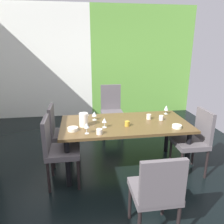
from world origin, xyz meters
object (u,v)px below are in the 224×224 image
wine_glass_east (94,114)px  cup_north (127,124)px  dining_table (125,127)px  chair_head_near (157,191)px  chair_left_far (60,130)px  chair_head_far (112,108)px  wine_glass_front (104,121)px  serving_bowl_near_shelf (73,129)px  chair_right_near (195,138)px  chair_left_near (57,147)px  serving_bowl_center (177,126)px  wine_glass_rear (166,108)px  cup_south (161,118)px  cup_near_window (149,117)px  pitcher_right (84,120)px  cup_left (99,132)px  wine_glass_west (87,126)px

wine_glass_east → cup_north: bearing=-36.1°
dining_table → chair_head_near: 1.35m
chair_left_far → chair_head_far: chair_head_far is taller
wine_glass_front → serving_bowl_near_shelf: bearing=-172.5°
serving_bowl_near_shelf → cup_north: (0.77, 0.07, 0.01)m
chair_right_near → cup_north: 1.02m
chair_left_near → serving_bowl_center: (1.66, -0.02, 0.21)m
wine_glass_east → serving_bowl_center: wine_glass_east is taller
wine_glass_rear → cup_south: size_ratio=1.99×
chair_head_near → serving_bowl_near_shelf: size_ratio=6.50×
serving_bowl_center → cup_near_window: bearing=123.6°
wine_glass_rear → pitcher_right: bearing=-165.1°
wine_glass_rear → chair_right_near: bearing=-70.7°
serving_bowl_center → cup_north: 0.70m
serving_bowl_center → cup_near_window: (-0.28, 0.42, 0.02)m
chair_right_near → cup_left: (-1.40, -0.08, 0.22)m
serving_bowl_near_shelf → pitcher_right: size_ratio=0.74×
chair_head_near → chair_left_far: bearing=121.7°
chair_left_far → serving_bowl_near_shelf: (0.22, -0.50, 0.21)m
cup_near_window → cup_left: bearing=-149.9°
chair_left_near → wine_glass_east: (0.54, 0.49, 0.28)m
cup_south → chair_right_near: bearing=-38.9°
chair_right_near → serving_bowl_center: size_ratio=7.30×
chair_left_near → wine_glass_rear: bearing=109.4°
pitcher_right → chair_head_far: bearing=66.6°
chair_head_near → wine_glass_front: bearing=106.7°
wine_glass_west → chair_left_far: bearing=122.6°
serving_bowl_near_shelf → cup_near_window: (1.16, 0.31, 0.02)m
chair_left_far → wine_glass_east: bearing=78.4°
dining_table → wine_glass_rear: (0.77, 0.32, 0.18)m
chair_left_far → chair_head_near: 1.92m
cup_near_window → cup_south: bearing=-22.3°
cup_near_window → cup_north: size_ratio=1.07×
cup_left → cup_north: cup_north is taller
chair_head_far → serving_bowl_center: 1.81m
wine_glass_front → serving_bowl_near_shelf: 0.45m
dining_table → serving_bowl_center: bearing=-24.9°
wine_glass_rear → cup_north: (-0.76, -0.45, -0.06)m
wine_glass_rear → pitcher_right: size_ratio=0.75×
chair_head_far → cup_near_window: chair_head_far is taller
chair_head_far → chair_right_near: size_ratio=1.08×
chair_left_near → wine_glass_rear: (1.75, 0.61, 0.29)m
wine_glass_rear → chair_left_near: bearing=-160.6°
dining_table → wine_glass_west: size_ratio=13.00×
cup_left → pitcher_right: bearing=120.9°
wine_glass_west → wine_glass_east: size_ratio=1.07×
wine_glass_rear → serving_bowl_center: bearing=-98.2°
cup_left → wine_glass_east: bearing=92.6°
chair_left_far → chair_right_near: size_ratio=0.99×
chair_left_near → cup_near_window: size_ratio=12.33×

